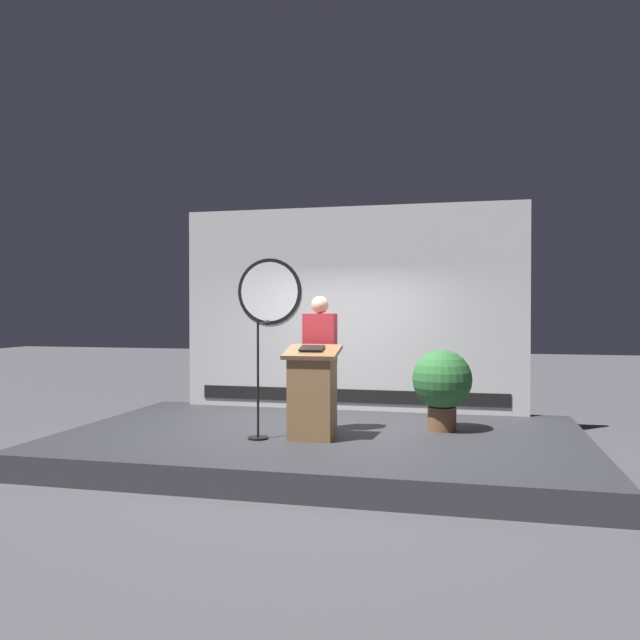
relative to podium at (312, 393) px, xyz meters
The scene contains 7 objects.
ground_plane 0.94m from the podium, 86.29° to the left, with size 40.00×40.00×0.00m, color #4C4C51.
stage_platform 0.81m from the podium, 86.29° to the left, with size 6.40×4.00×0.30m, color #333338.
banner_display 2.49m from the podium, 89.94° to the left, with size 5.27×0.12×3.11m.
podium is the anchor object (origin of this frame).
speaker_person 0.58m from the podium, 92.31° to the left, with size 0.40×0.26×1.70m.
microphone_stand 0.63m from the podium, behind, with size 0.24×0.51×1.43m.
potted_plant 1.73m from the podium, 31.27° to the left, with size 0.75×0.75×1.03m.
Camera 1 is at (1.79, -7.71, 1.83)m, focal length 35.67 mm.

